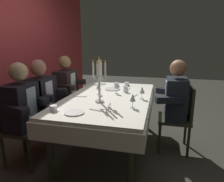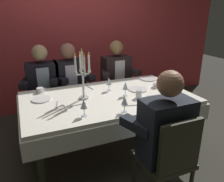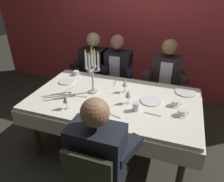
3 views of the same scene
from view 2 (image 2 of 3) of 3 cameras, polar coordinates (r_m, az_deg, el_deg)
The scene contains 24 objects.
ground_plane at distance 2.88m, azimuth -0.91°, elevation -15.15°, with size 12.00×12.00×0.00m, color #36342D.
back_wall at distance 3.95m, azimuth -10.57°, elevation 15.24°, with size 6.00×0.12×2.70m, color #C63B3F.
dining_table at distance 2.57m, azimuth -0.99°, elevation -3.78°, with size 1.94×1.14×0.74m.
candelabra at distance 2.40m, azimuth -7.54°, elevation 3.87°, with size 0.19×0.19×0.55m.
dinner_plate_0 at distance 2.54m, azimuth -17.77°, elevation -2.07°, with size 0.21×0.21×0.01m, color white.
dinner_plate_1 at distance 2.74m, azimuth 6.72°, elevation 0.45°, with size 0.23×0.23×0.01m, color white.
dinner_plate_2 at distance 3.20m, azimuth 9.36°, elevation 3.17°, with size 0.25×0.25×0.01m, color white.
wine_glass_0 at distance 2.03m, azimuth -7.28°, elevation -3.44°, with size 0.07×0.07×0.16m.
wine_glass_1 at distance 2.50m, azimuth 3.48°, elevation 1.22°, with size 0.07×0.07×0.16m.
wine_glass_2 at distance 2.10m, azimuth 3.28°, elevation -2.55°, with size 0.07×0.07×0.16m.
wine_glass_3 at distance 2.66m, azimuth -0.81°, elevation 2.48°, with size 0.07×0.07×0.16m.
water_tumbler_0 at distance 2.48m, azimuth 6.91°, elevation -0.77°, with size 0.07×0.07×0.09m, color silver.
coffee_cup_0 at distance 2.76m, azimuth -18.07°, elevation 0.13°, with size 0.13×0.12×0.06m.
coffee_cup_1 at distance 2.78m, azimuth 14.38°, elevation 0.63°, with size 0.13×0.12×0.06m.
coffee_cup_2 at distance 2.86m, azimuth 11.26°, elevation 1.46°, with size 0.13×0.12×0.06m.
fork_0 at distance 2.32m, azimuth -8.71°, elevation -3.49°, with size 0.17×0.02×0.01m, color #B7B7BC.
fork_1 at distance 2.37m, azimuth -13.97°, elevation -3.37°, with size 0.17×0.02×0.01m, color #B7B7BC.
spoon_2 at distance 2.28m, azimuth 4.79°, elevation -3.73°, with size 0.17×0.02×0.01m, color #B7B7BC.
fork_3 at distance 2.82m, azimuth -5.78°, elevation 0.95°, with size 0.17×0.02×0.01m, color #B7B7BC.
spoon_4 at distance 2.58m, azimuth 10.53°, elevation -1.17°, with size 0.17×0.02×0.01m, color #B7B7BC.
seated_diner_0 at distance 3.21m, azimuth -17.48°, elevation 2.37°, with size 0.63×0.48×1.24m.
seated_diner_1 at distance 3.27m, azimuth -10.90°, elevation 3.24°, with size 0.63×0.48×1.24m.
seated_diner_2 at distance 1.90m, azimuth 13.81°, elevation -9.72°, with size 0.63×0.48×1.24m.
seated_diner_3 at distance 3.49m, azimuth 1.04°, elevation 4.69°, with size 0.63×0.48×1.24m.
Camera 2 is at (-0.89, -2.18, 1.66)m, focal length 35.42 mm.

